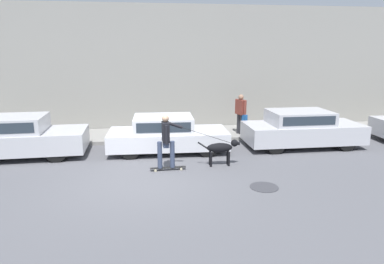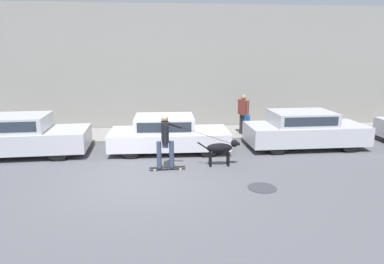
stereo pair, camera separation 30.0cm
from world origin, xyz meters
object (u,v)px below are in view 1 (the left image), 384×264
at_px(parked_car_2, 302,129).
at_px(parked_car_0, 15,137).
at_px(parked_car_1, 167,135).
at_px(dog, 221,148).
at_px(pedestrian_with_bag, 241,113).
at_px(skateboarder, 166,139).

bearing_deg(parked_car_2, parked_car_0, 179.52).
distance_m(parked_car_1, dog, 2.24).
relative_size(parked_car_1, pedestrian_with_bag, 2.56).
bearing_deg(parked_car_0, dog, -17.07).
distance_m(dog, skateboarder, 1.68).
xyz_separation_m(dog, skateboarder, (-1.62, -0.23, 0.38)).
distance_m(parked_car_1, parked_car_2, 4.74).
bearing_deg(parked_car_0, parked_car_2, -2.26).
height_order(dog, pedestrian_with_bag, pedestrian_with_bag).
xyz_separation_m(parked_car_0, parked_car_2, (9.54, 0.00, -0.01)).
bearing_deg(parked_car_2, dog, -153.24).
xyz_separation_m(parked_car_2, pedestrian_with_bag, (-1.77, 1.63, 0.35)).
distance_m(parked_car_2, skateboarder, 5.22).
height_order(parked_car_0, parked_car_2, parked_car_0).
bearing_deg(parked_car_1, parked_car_2, 1.44).
bearing_deg(dog, skateboarder, -171.53).
bearing_deg(pedestrian_with_bag, skateboarder, 27.92).
xyz_separation_m(parked_car_1, parked_car_2, (4.74, -0.00, 0.05)).
height_order(parked_car_2, dog, parked_car_2).
height_order(parked_car_0, parked_car_1, parked_car_0).
bearing_deg(pedestrian_with_bag, parked_car_0, -8.97).
relative_size(parked_car_0, parked_car_2, 1.06).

